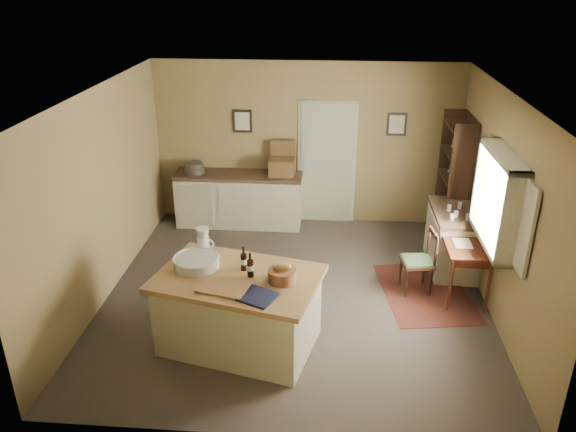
% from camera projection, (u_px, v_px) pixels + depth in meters
% --- Properties ---
extents(ground, '(5.00, 5.00, 0.00)m').
position_uv_depth(ground, '(295.00, 295.00, 7.54)').
color(ground, '#4D423B').
rests_on(ground, ground).
extents(wall_back, '(5.00, 0.10, 2.70)m').
position_uv_depth(wall_back, '(306.00, 144.00, 9.27)').
color(wall_back, olive).
rests_on(wall_back, ground).
extents(wall_front, '(5.00, 0.10, 2.70)m').
position_uv_depth(wall_front, '(276.00, 316.00, 4.72)').
color(wall_front, olive).
rests_on(wall_front, ground).
extents(wall_left, '(0.10, 5.00, 2.70)m').
position_uv_depth(wall_left, '(101.00, 196.00, 7.18)').
color(wall_left, olive).
rests_on(wall_left, ground).
extents(wall_right, '(0.10, 5.00, 2.70)m').
position_uv_depth(wall_right, '(501.00, 208.00, 6.81)').
color(wall_right, olive).
rests_on(wall_right, ground).
extents(ceiling, '(5.00, 5.00, 0.00)m').
position_uv_depth(ceiling, '(297.00, 94.00, 6.44)').
color(ceiling, silver).
rests_on(ceiling, wall_back).
extents(door, '(0.97, 0.06, 2.11)m').
position_uv_depth(door, '(327.00, 162.00, 9.34)').
color(door, '#B6BB9B').
rests_on(door, ground).
extents(framed_prints, '(2.82, 0.02, 0.38)m').
position_uv_depth(framed_prints, '(319.00, 123.00, 9.08)').
color(framed_prints, black).
rests_on(framed_prints, ground).
extents(window, '(0.25, 1.99, 1.12)m').
position_uv_depth(window, '(502.00, 199.00, 6.55)').
color(window, beige).
rests_on(window, ground).
extents(work_island, '(2.01, 1.55, 1.20)m').
position_uv_depth(work_island, '(238.00, 309.00, 6.38)').
color(work_island, beige).
rests_on(work_island, ground).
extents(sideboard, '(2.11, 0.60, 1.18)m').
position_uv_depth(sideboard, '(240.00, 197.00, 9.43)').
color(sideboard, beige).
rests_on(sideboard, ground).
extents(rug, '(1.32, 1.74, 0.01)m').
position_uv_depth(rug, '(425.00, 293.00, 7.58)').
color(rug, '#4B1D15').
rests_on(rug, ground).
extents(writing_desk, '(0.55, 0.89, 0.82)m').
position_uv_depth(writing_desk, '(466.00, 250.00, 7.28)').
color(writing_desk, '#38170D').
rests_on(writing_desk, ground).
extents(desk_chair, '(0.45, 0.45, 0.86)m').
position_uv_depth(desk_chair, '(417.00, 262.00, 7.48)').
color(desk_chair, black).
rests_on(desk_chair, ground).
extents(right_cabinet, '(0.63, 1.14, 0.99)m').
position_uv_depth(right_cabinet, '(453.00, 239.00, 8.05)').
color(right_cabinet, beige).
rests_on(right_cabinet, ground).
extents(shelving_unit, '(0.35, 0.92, 2.03)m').
position_uv_depth(shelving_unit, '(456.00, 181.00, 8.61)').
color(shelving_unit, black).
rests_on(shelving_unit, ground).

